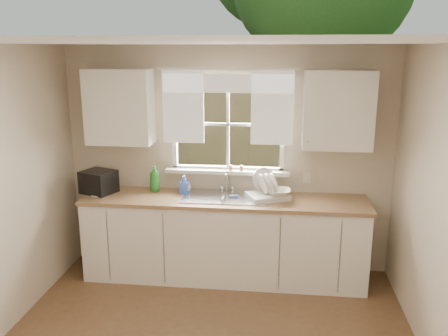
# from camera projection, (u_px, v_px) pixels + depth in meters

# --- Properties ---
(room_walls) EXTENTS (3.62, 4.02, 2.50)m
(room_walls) POSITION_uv_depth(u_px,v_px,m) (195.00, 231.00, 3.29)
(room_walls) COLOR beige
(room_walls) RESTS_ON ground
(ceiling) EXTENTS (3.60, 4.00, 0.02)m
(ceiling) POSITION_uv_depth(u_px,v_px,m) (194.00, 43.00, 3.04)
(ceiling) COLOR silver
(ceiling) RESTS_ON room_walls
(window) EXTENTS (1.38, 0.16, 1.06)m
(window) POSITION_uv_depth(u_px,v_px,m) (228.00, 139.00, 5.21)
(window) COLOR white
(window) RESTS_ON room_walls
(curtains) EXTENTS (1.50, 0.03, 0.81)m
(curtains) POSITION_uv_depth(u_px,v_px,m) (227.00, 99.00, 5.05)
(curtains) COLOR white
(curtains) RESTS_ON room_walls
(base_cabinets) EXTENTS (3.00, 0.62, 0.87)m
(base_cabinets) POSITION_uv_depth(u_px,v_px,m) (224.00, 240.00, 5.16)
(base_cabinets) COLOR white
(base_cabinets) RESTS_ON ground
(countertop) EXTENTS (3.04, 0.65, 0.04)m
(countertop) POSITION_uv_depth(u_px,v_px,m) (224.00, 200.00, 5.05)
(countertop) COLOR #96714B
(countertop) RESTS_ON base_cabinets
(upper_cabinet_left) EXTENTS (0.70, 0.33, 0.80)m
(upper_cabinet_left) POSITION_uv_depth(u_px,v_px,m) (120.00, 107.00, 5.08)
(upper_cabinet_left) COLOR white
(upper_cabinet_left) RESTS_ON room_walls
(upper_cabinet_right) EXTENTS (0.70, 0.33, 0.80)m
(upper_cabinet_right) POSITION_uv_depth(u_px,v_px,m) (338.00, 110.00, 4.82)
(upper_cabinet_right) COLOR white
(upper_cabinet_right) RESTS_ON room_walls
(wall_outlet) EXTENTS (0.08, 0.01, 0.12)m
(wall_outlet) POSITION_uv_depth(u_px,v_px,m) (307.00, 178.00, 5.20)
(wall_outlet) COLOR beige
(wall_outlet) RESTS_ON room_walls
(sill_jars) EXTENTS (0.16, 0.04, 0.06)m
(sill_jars) POSITION_uv_depth(u_px,v_px,m) (236.00, 168.00, 5.22)
(sill_jars) COLOR brown
(sill_jars) RESTS_ON window
(backyard) EXTENTS (20.00, 10.00, 6.13)m
(backyard) POSITION_uv_depth(u_px,v_px,m) (283.00, 2.00, 10.83)
(backyard) COLOR #335421
(backyard) RESTS_ON ground
(sink) EXTENTS (0.88, 0.52, 0.40)m
(sink) POSITION_uv_depth(u_px,v_px,m) (225.00, 204.00, 5.09)
(sink) COLOR #B7B7BC
(sink) RESTS_ON countertop
(dish_rack) EXTENTS (0.51, 0.46, 0.30)m
(dish_rack) POSITION_uv_depth(u_px,v_px,m) (268.00, 192.00, 5.03)
(dish_rack) COLOR silver
(dish_rack) RESTS_ON countertop
(bowl) EXTENTS (0.25, 0.25, 0.06)m
(bowl) POSITION_uv_depth(u_px,v_px,m) (279.00, 192.00, 4.97)
(bowl) COLOR silver
(bowl) RESTS_ON dish_rack
(soap_bottle_a) EXTENTS (0.13, 0.13, 0.30)m
(soap_bottle_a) POSITION_uv_depth(u_px,v_px,m) (155.00, 178.00, 5.26)
(soap_bottle_a) COLOR #2B852D
(soap_bottle_a) RESTS_ON countertop
(soap_bottle_b) EXTENTS (0.11, 0.11, 0.20)m
(soap_bottle_b) POSITION_uv_depth(u_px,v_px,m) (184.00, 184.00, 5.20)
(soap_bottle_b) COLOR blue
(soap_bottle_b) RESTS_ON countertop
(soap_bottle_c) EXTENTS (0.14, 0.14, 0.17)m
(soap_bottle_c) POSITION_uv_depth(u_px,v_px,m) (185.00, 185.00, 5.24)
(soap_bottle_c) COLOR beige
(soap_bottle_c) RESTS_ON countertop
(saucer) EXTENTS (0.19, 0.19, 0.01)m
(saucer) POSITION_uv_depth(u_px,v_px,m) (100.00, 194.00, 5.16)
(saucer) COLOR silver
(saucer) RESTS_ON countertop
(cup) EXTENTS (0.15, 0.15, 0.09)m
(cup) POSITION_uv_depth(u_px,v_px,m) (98.00, 191.00, 5.15)
(cup) COLOR silver
(cup) RESTS_ON countertop
(black_appliance) EXTENTS (0.42, 0.39, 0.25)m
(black_appliance) POSITION_uv_depth(u_px,v_px,m) (99.00, 182.00, 5.21)
(black_appliance) COLOR black
(black_appliance) RESTS_ON countertop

